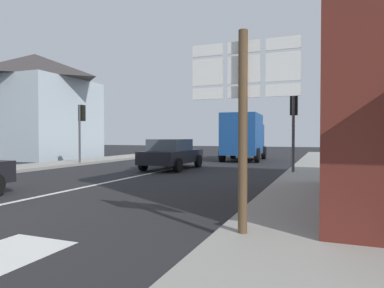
{
  "coord_description": "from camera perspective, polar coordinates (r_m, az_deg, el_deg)",
  "views": [
    {
      "loc": [
        7.09,
        -4.01,
        1.6
      ],
      "look_at": [
        1.67,
        9.69,
        1.28
      ],
      "focal_mm": 31.96,
      "sensor_mm": 36.0,
      "label": 1
    }
  ],
  "objects": [
    {
      "name": "ground_plane",
      "position": [
        15.78,
        -5.24,
        -4.56
      ],
      "size": [
        80.0,
        80.0,
        0.0
      ],
      "primitive_type": "plane",
      "color": "#232326"
    },
    {
      "name": "lane_centre_stripe",
      "position": [
        12.37,
        -13.69,
        -6.18
      ],
      "size": [
        0.16,
        12.0,
        0.01
      ],
      "primitive_type": "cube",
      "color": "silver",
      "rests_on": "ground"
    },
    {
      "name": "traffic_light_near_right",
      "position": [
        14.84,
        16.62,
        4.72
      ],
      "size": [
        0.3,
        0.49,
        3.39
      ],
      "color": "#47474C",
      "rests_on": "ground"
    },
    {
      "name": "traffic_light_near_left",
      "position": [
        20.26,
        -18.0,
        3.74
      ],
      "size": [
        0.3,
        0.49,
        3.37
      ],
      "color": "#47474C",
      "rests_on": "ground"
    },
    {
      "name": "sedan_far",
      "position": [
        16.75,
        -3.41,
        -1.61
      ],
      "size": [
        2.02,
        4.23,
        1.47
      ],
      "color": "black",
      "rests_on": "ground"
    },
    {
      "name": "sidewalk_left",
      "position": [
        18.37,
        -27.35,
        -3.66
      ],
      "size": [
        2.44,
        44.0,
        0.14
      ],
      "primitive_type": "cube",
      "color": "gray",
      "rests_on": "ground"
    },
    {
      "name": "sidewalk_right",
      "position": [
        12.11,
        19.77,
        -6.08
      ],
      "size": [
        2.44,
        44.0,
        0.14
      ],
      "primitive_type": "cube",
      "color": "gray",
      "rests_on": "ground"
    },
    {
      "name": "clapboard_house_left",
      "position": [
        27.89,
        -24.65,
        5.83
      ],
      "size": [
        7.75,
        7.94,
        7.68
      ],
      "color": "silver",
      "rests_on": "ground"
    },
    {
      "name": "route_sign_post",
      "position": [
        5.24,
        8.54,
        5.63
      ],
      "size": [
        1.66,
        0.14,
        3.2
      ],
      "color": "brown",
      "rests_on": "ground"
    },
    {
      "name": "delivery_truck",
      "position": [
        22.83,
        8.61,
        1.38
      ],
      "size": [
        2.7,
        5.11,
        3.05
      ],
      "color": "#19478C",
      "rests_on": "ground"
    }
  ]
}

